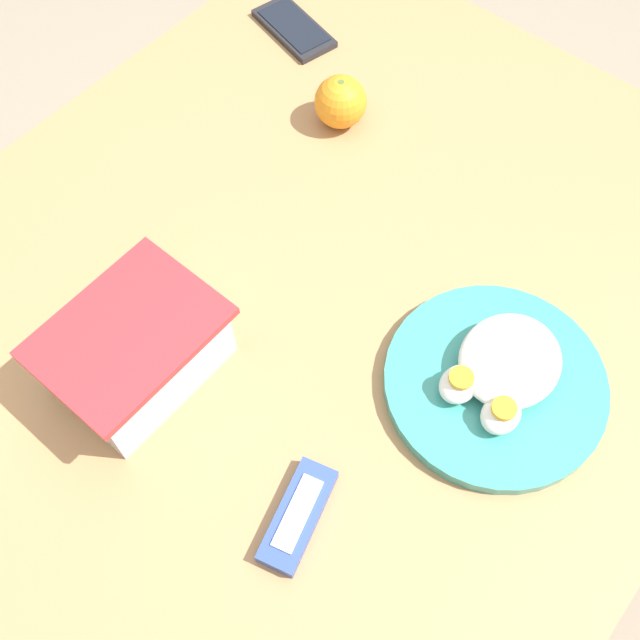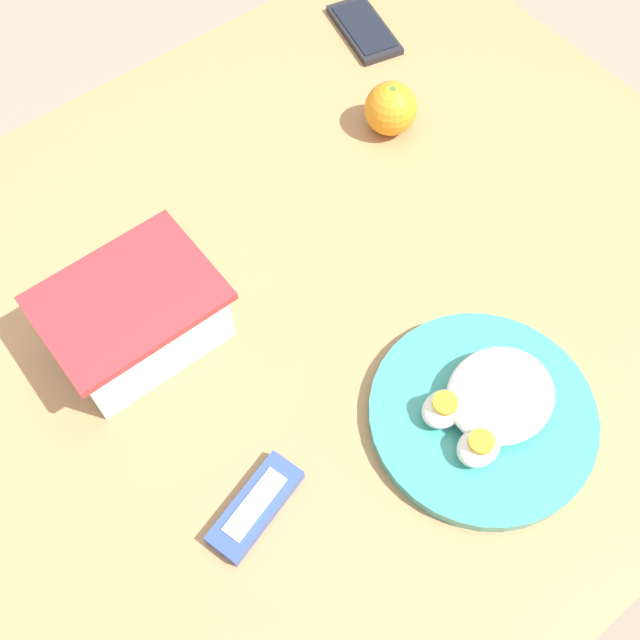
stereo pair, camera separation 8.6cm
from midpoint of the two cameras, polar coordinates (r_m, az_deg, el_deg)
name	(u,v)px [view 1 (the left image)]	position (r m, az deg, el deg)	size (l,w,h in m)	color
ground_plane	(311,480)	(1.57, -2.30, -12.25)	(10.00, 10.00, 0.00)	gray
table	(305,328)	(0.97, -3.64, -0.87)	(1.16, 0.94, 0.72)	#AD7F51
food_container	(137,353)	(0.86, -16.59, -2.70)	(0.19, 0.14, 0.09)	white
orange_fruit	(341,102)	(1.06, -0.82, 16.12)	(0.07, 0.07, 0.07)	orange
rice_plate	(498,378)	(0.85, 10.65, -4.62)	(0.25, 0.25, 0.06)	teal
candy_bar	(298,516)	(0.79, -4.88, -14.93)	(0.12, 0.07, 0.02)	#334C9E
cell_phone	(294,28)	(1.22, -4.15, 21.17)	(0.09, 0.15, 0.01)	#232328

